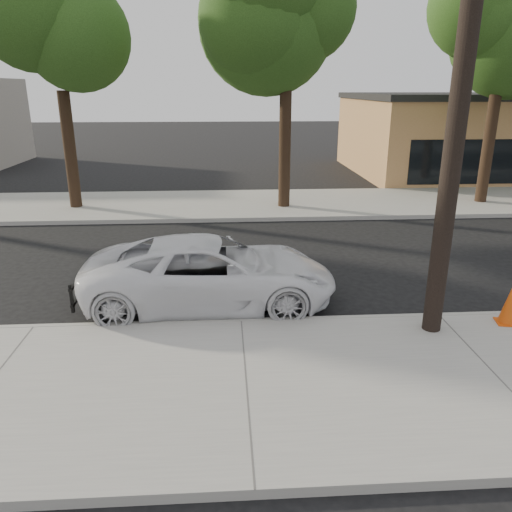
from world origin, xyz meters
name	(u,v)px	position (x,y,z in m)	size (l,w,h in m)	color
ground	(238,287)	(0.00, 0.00, 0.00)	(120.00, 120.00, 0.00)	black
near_sidewalk	(246,386)	(0.00, -4.30, 0.07)	(90.00, 4.40, 0.15)	gray
far_sidewalk	(232,204)	(0.00, 8.50, 0.07)	(90.00, 5.00, 0.15)	gray
curb_near	(241,323)	(0.00, -2.10, 0.07)	(90.00, 0.12, 0.16)	#9E9B93
utility_pole	(463,75)	(3.60, -2.70, 4.70)	(1.40, 0.34, 9.00)	black
tree_b	(61,37)	(-5.81, 8.06, 6.15)	(4.34, 4.20, 8.45)	black
tree_c	(294,13)	(2.22, 7.64, 6.91)	(4.96, 4.80, 9.55)	black
tree_d	(512,33)	(10.20, 7.95, 6.37)	(4.50, 4.35, 8.75)	black
police_cruiser	(211,272)	(-0.61, -0.96, 0.74)	(2.46, 5.34, 1.48)	white
traffic_cone	(509,306)	(5.16, -2.55, 0.51)	(0.46, 0.46, 0.75)	#DA4B0B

